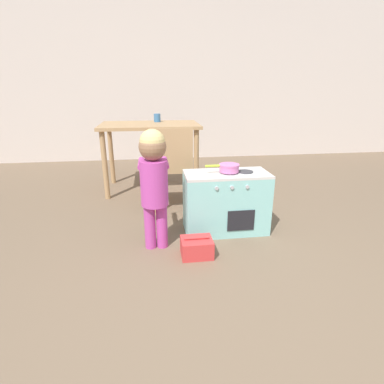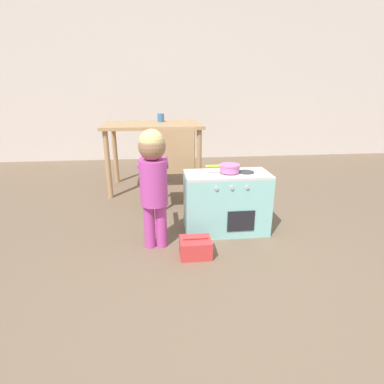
% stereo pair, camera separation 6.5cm
% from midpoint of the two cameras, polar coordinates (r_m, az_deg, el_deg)
% --- Properties ---
extents(ground_plane, '(16.00, 16.00, 0.00)m').
position_cam_midpoint_polar(ground_plane, '(1.76, 7.96, -22.35)').
color(ground_plane, brown).
extents(wall_back, '(10.00, 0.06, 2.60)m').
position_cam_midpoint_polar(wall_back, '(5.21, -3.72, 20.65)').
color(wall_back, beige).
rests_on(wall_back, ground_plane).
extents(play_kitchen, '(0.69, 0.34, 0.52)m').
position_cam_midpoint_polar(play_kitchen, '(2.52, 5.73, -1.96)').
color(play_kitchen, '#8CD1CC').
rests_on(play_kitchen, ground_plane).
extents(toy_pot, '(0.28, 0.16, 0.06)m').
position_cam_midpoint_polar(toy_pot, '(2.43, 6.28, 4.68)').
color(toy_pot, pink).
rests_on(toy_pot, play_kitchen).
extents(child_figure, '(0.22, 0.36, 0.90)m').
position_cam_midpoint_polar(child_figure, '(2.16, -8.15, 3.28)').
color(child_figure, '#BC429E').
rests_on(child_figure, ground_plane).
extents(toy_basket, '(0.23, 0.18, 0.15)m').
position_cam_midpoint_polar(toy_basket, '(2.21, 0.05, -10.50)').
color(toy_basket, '#D13838').
rests_on(toy_basket, ground_plane).
extents(dining_table, '(1.11, 0.71, 0.78)m').
position_cam_midpoint_polar(dining_table, '(3.56, -8.51, 10.91)').
color(dining_table, tan).
rests_on(dining_table, ground_plane).
extents(dining_chair_near, '(0.39, 0.39, 0.83)m').
position_cam_midpoint_polar(dining_chair_near, '(2.91, -4.63, 4.95)').
color(dining_chair_near, tan).
rests_on(dining_chair_near, ground_plane).
extents(cup_on_table, '(0.08, 0.08, 0.10)m').
position_cam_midpoint_polar(cup_on_table, '(3.72, -7.16, 13.84)').
color(cup_on_table, teal).
rests_on(cup_on_table, dining_table).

